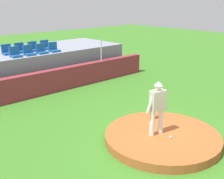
# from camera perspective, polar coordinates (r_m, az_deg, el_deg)

# --- Properties ---
(ground_plane) EXTENTS (60.00, 60.00, 0.00)m
(ground_plane) POSITION_cam_1_polar(r_m,az_deg,el_deg) (9.27, 9.96, -10.24)
(ground_plane) COLOR #397823
(pitchers_mound) EXTENTS (3.63, 3.63, 0.27)m
(pitchers_mound) POSITION_cam_1_polar(r_m,az_deg,el_deg) (9.20, 10.01, -9.49)
(pitchers_mound) COLOR #A95528
(pitchers_mound) RESTS_ON ground_plane
(pitcher) EXTENTS (0.79, 0.35, 1.71)m
(pitcher) POSITION_cam_1_polar(r_m,az_deg,el_deg) (8.70, 9.13, -2.95)
(pitcher) COLOR silver
(pitcher) RESTS_ON pitchers_mound
(baseball) EXTENTS (0.07, 0.07, 0.07)m
(baseball) POSITION_cam_1_polar(r_m,az_deg,el_deg) (8.90, 11.70, -9.36)
(baseball) COLOR white
(baseball) RESTS_ON pitchers_mound
(fielding_glove) EXTENTS (0.34, 0.26, 0.11)m
(fielding_glove) POSITION_cam_1_polar(r_m,az_deg,el_deg) (10.24, 8.72, -5.32)
(fielding_glove) COLOR brown
(fielding_glove) RESTS_ON pitchers_mound
(brick_barrier) EXTENTS (12.09, 0.40, 1.09)m
(brick_barrier) POSITION_cam_1_polar(r_m,az_deg,el_deg) (13.84, -12.23, 1.63)
(brick_barrier) COLOR maroon
(brick_barrier) RESTS_ON ground_plane
(fence_post_right) EXTENTS (0.06, 0.06, 1.14)m
(fence_post_right) POSITION_cam_1_polar(r_m,az_deg,el_deg) (15.37, -2.19, 7.91)
(fence_post_right) COLOR silver
(fence_post_right) RESTS_ON brick_barrier
(bleacher_platform) EXTENTS (11.05, 3.86, 1.67)m
(bleacher_platform) POSITION_cam_1_polar(r_m,az_deg,el_deg) (16.11, -17.24, 4.58)
(bleacher_platform) COLOR gray
(bleacher_platform) RESTS_ON ground_plane
(stadium_chair_0) EXTENTS (0.48, 0.44, 0.50)m
(stadium_chair_0) POSITION_cam_1_polar(r_m,az_deg,el_deg) (14.23, -18.92, 6.83)
(stadium_chair_0) COLOR #185296
(stadium_chair_0) RESTS_ON bleacher_platform
(stadium_chair_1) EXTENTS (0.48, 0.44, 0.50)m
(stadium_chair_1) POSITION_cam_1_polar(r_m,az_deg,el_deg) (14.52, -16.39, 7.27)
(stadium_chair_1) COLOR #185296
(stadium_chair_1) RESTS_ON bleacher_platform
(stadium_chair_2) EXTENTS (0.48, 0.44, 0.50)m
(stadium_chair_2) POSITION_cam_1_polar(r_m,az_deg,el_deg) (14.81, -14.04, 7.66)
(stadium_chair_2) COLOR #185296
(stadium_chair_2) RESTS_ON bleacher_platform
(stadium_chair_3) EXTENTS (0.48, 0.44, 0.50)m
(stadium_chair_3) POSITION_cam_1_polar(r_m,az_deg,el_deg) (15.17, -11.66, 8.06)
(stadium_chair_3) COLOR #185296
(stadium_chair_3) RESTS_ON bleacher_platform
(stadium_chair_4) EXTENTS (0.48, 0.44, 0.50)m
(stadium_chair_4) POSITION_cam_1_polar(r_m,az_deg,el_deg) (15.05, -20.39, 7.24)
(stadium_chair_4) COLOR #185296
(stadium_chair_4) RESTS_ON bleacher_platform
(stadium_chair_5) EXTENTS (0.48, 0.44, 0.50)m
(stadium_chair_5) POSITION_cam_1_polar(r_m,az_deg,el_deg) (15.34, -18.04, 7.65)
(stadium_chair_5) COLOR #185296
(stadium_chair_5) RESTS_ON bleacher_platform
(stadium_chair_6) EXTENTS (0.48, 0.44, 0.50)m
(stadium_chair_6) POSITION_cam_1_polar(r_m,az_deg,el_deg) (15.61, -15.58, 8.04)
(stadium_chair_6) COLOR #185296
(stadium_chair_6) RESTS_ON bleacher_platform
(stadium_chair_7) EXTENTS (0.48, 0.44, 0.50)m
(stadium_chair_7) POSITION_cam_1_polar(r_m,az_deg,el_deg) (15.98, -13.30, 8.43)
(stadium_chair_7) COLOR #185296
(stadium_chair_7) RESTS_ON bleacher_platform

